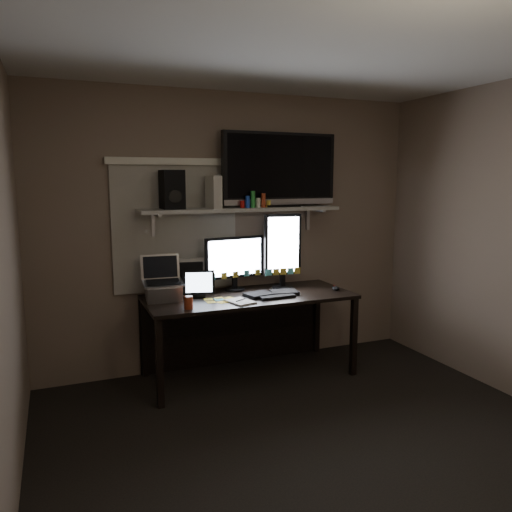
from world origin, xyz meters
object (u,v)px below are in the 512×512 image
speaker (172,190)px  desk (244,311)px  monitor_portrait (283,250)px  tablet (198,284)px  game_console (214,192)px  mouse (336,288)px  keyboard (272,293)px  cup (189,302)px  laptop (163,279)px  monitor_landscape (235,263)px  tv (280,170)px

speaker → desk: bearing=-10.7°
monitor_portrait → tablet: monitor_portrait is taller
monitor_portrait → game_console: bearing=-176.5°
mouse → speaker: bearing=176.8°
keyboard → cup: size_ratio=4.80×
keyboard → speaker: 1.23m
monitor_portrait → desk: bearing=-169.9°
cup → game_console: (0.35, 0.42, 0.84)m
mouse → cup: (-1.40, -0.13, 0.03)m
monitor_portrait → game_console: size_ratio=2.53×
laptop → tablet: bearing=2.9°
laptop → game_console: (0.47, 0.08, 0.71)m
desk → tablet: 0.52m
mouse → laptop: size_ratio=0.27×
desk → game_console: size_ratio=6.50×
monitor_landscape → monitor_portrait: (0.45, -0.07, 0.10)m
monitor_portrait → keyboard: 0.46m
game_console → speaker: size_ratio=0.86×
desk → cup: 0.74m
tablet → speaker: speaker is taller
keyboard → tablet: tablet is taller
laptop → speaker: speaker is taller
laptop → tv: bearing=11.2°
monitor_landscape → tablet: 0.43m
tablet → laptop: laptop is taller
tablet → keyboard: bearing=-0.4°
desk → tv: bearing=15.3°
speaker → monitor_landscape: bearing=-0.5°
game_console → laptop: bearing=-174.0°
keyboard → desk: bearing=130.6°
monitor_portrait → cup: 1.12m
monitor_landscape → tv: tv is taller
tablet → tv: tv is taller
desk → tablet: tablet is taller
mouse → game_console: size_ratio=0.35×
monitor_landscape → cup: size_ratio=5.73×
cup → speaker: size_ratio=0.31×
monitor_landscape → speaker: (-0.56, -0.01, 0.66)m
keyboard → speaker: (-0.79, 0.29, 0.90)m
desk → cup: size_ratio=18.04×
tv → monitor_portrait: bearing=-88.0°
keyboard → tv: (0.21, 0.30, 1.07)m
desk → monitor_portrait: bearing=5.9°
monitor_portrait → keyboard: bearing=-128.0°
tablet → laptop: bearing=-167.3°
cup → laptop: bearing=109.8°
desk → monitor_portrait: (0.40, 0.04, 0.53)m
keyboard → laptop: bearing=167.1°
tv → cup: bearing=-156.8°
desk → keyboard: bearing=-47.0°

